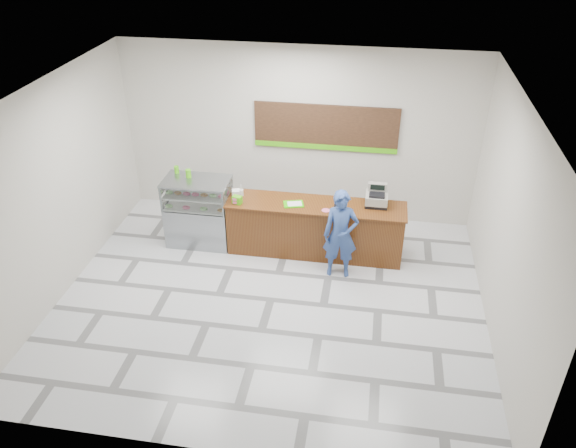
% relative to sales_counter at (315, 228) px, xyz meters
% --- Properties ---
extents(floor, '(7.00, 7.00, 0.00)m').
position_rel_sales_counter_xyz_m(floor, '(-0.55, -1.55, -0.52)').
color(floor, silver).
rests_on(floor, ground).
extents(back_wall, '(7.00, 0.00, 7.00)m').
position_rel_sales_counter_xyz_m(back_wall, '(-0.55, 1.45, 1.23)').
color(back_wall, beige).
rests_on(back_wall, floor).
extents(ceiling, '(7.00, 7.00, 0.00)m').
position_rel_sales_counter_xyz_m(ceiling, '(-0.55, -1.55, 2.98)').
color(ceiling, silver).
rests_on(ceiling, back_wall).
extents(sales_counter, '(3.26, 0.76, 1.03)m').
position_rel_sales_counter_xyz_m(sales_counter, '(0.00, 0.00, 0.00)').
color(sales_counter, '#5F3312').
rests_on(sales_counter, floor).
extents(display_case, '(1.22, 0.72, 1.33)m').
position_rel_sales_counter_xyz_m(display_case, '(-2.22, -0.00, 0.16)').
color(display_case, gray).
rests_on(display_case, floor).
extents(menu_board, '(2.80, 0.06, 0.90)m').
position_rel_sales_counter_xyz_m(menu_board, '(-0.00, 1.41, 1.42)').
color(menu_board, black).
rests_on(menu_board, back_wall).
extents(cash_register, '(0.40, 0.42, 0.37)m').
position_rel_sales_counter_xyz_m(cash_register, '(1.07, 0.17, 0.65)').
color(cash_register, black).
rests_on(cash_register, sales_counter).
extents(card_terminal, '(0.08, 0.16, 0.04)m').
position_rel_sales_counter_xyz_m(card_terminal, '(0.37, -0.01, 0.53)').
color(card_terminal, black).
rests_on(card_terminal, sales_counter).
extents(serving_tray, '(0.41, 0.34, 0.02)m').
position_rel_sales_counter_xyz_m(serving_tray, '(-0.39, -0.08, 0.52)').
color(serving_tray, '#2FCC03').
rests_on(serving_tray, sales_counter).
extents(napkin_box, '(0.16, 0.16, 0.12)m').
position_rel_sales_counter_xyz_m(napkin_box, '(-1.50, 0.08, 0.57)').
color(napkin_box, white).
rests_on(napkin_box, sales_counter).
extents(straw_cup, '(0.08, 0.08, 0.12)m').
position_rel_sales_counter_xyz_m(straw_cup, '(-1.40, 0.11, 0.57)').
color(straw_cup, silver).
rests_on(straw_cup, sales_counter).
extents(promo_box, '(0.19, 0.15, 0.15)m').
position_rel_sales_counter_xyz_m(promo_box, '(-1.41, -0.20, 0.59)').
color(promo_box, '#49BA0F').
rests_on(promo_box, sales_counter).
extents(donut_decal, '(0.15, 0.15, 0.00)m').
position_rel_sales_counter_xyz_m(donut_decal, '(0.20, -0.20, 0.52)').
color(donut_decal, '#EF6092').
rests_on(donut_decal, sales_counter).
extents(green_cup_left, '(0.09, 0.09, 0.13)m').
position_rel_sales_counter_xyz_m(green_cup_left, '(-2.66, 0.24, 0.88)').
color(green_cup_left, '#49BA0F').
rests_on(green_cup_left, display_case).
extents(green_cup_right, '(0.10, 0.10, 0.15)m').
position_rel_sales_counter_xyz_m(green_cup_right, '(-2.39, 0.10, 0.89)').
color(green_cup_right, '#49BA0F').
rests_on(green_cup_right, display_case).
extents(customer, '(0.62, 0.43, 1.64)m').
position_rel_sales_counter_xyz_m(customer, '(0.51, -0.61, 0.30)').
color(customer, '#2C4685').
rests_on(customer, floor).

